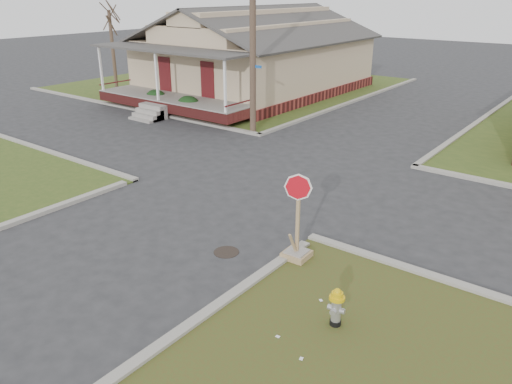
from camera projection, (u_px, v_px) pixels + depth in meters
The scene contains 11 objects.
ground at pixel (179, 222), 14.12m from camera, with size 120.00×120.00×0.00m, color #2A2A2D.
verge_far_left at pixel (233, 84), 34.67m from camera, with size 19.00×19.00×0.05m, color #384D1B.
curbs at pixel (279, 174), 17.80m from camera, with size 80.00×40.00×0.12m, color #9A958B, non-canonical shape.
manhole at pixel (226, 252), 12.51m from camera, with size 0.64×0.64×0.01m, color black.
corner_house at pixel (255, 56), 31.17m from camera, with size 10.10×15.50×5.30m.
utility_pole at pixel (253, 26), 21.28m from camera, with size 1.80×0.28×9.00m.
tree_far_left at pixel (113, 50), 32.13m from camera, with size 0.22×0.22×4.90m, color #412F25.
fire_hydrant at pixel (337, 305), 9.57m from camera, with size 0.30×0.30×0.82m.
stop_sign at pixel (297, 240), 12.00m from camera, with size 0.62×0.60×2.18m.
hedge_left at pixel (156, 99), 27.28m from camera, with size 1.38×1.13×1.05m, color #123413.
hedge_right at pixel (189, 106), 25.62m from camera, with size 1.39×1.14×1.06m, color #123413.
Camera 1 is at (9.48, -8.82, 6.11)m, focal length 35.00 mm.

